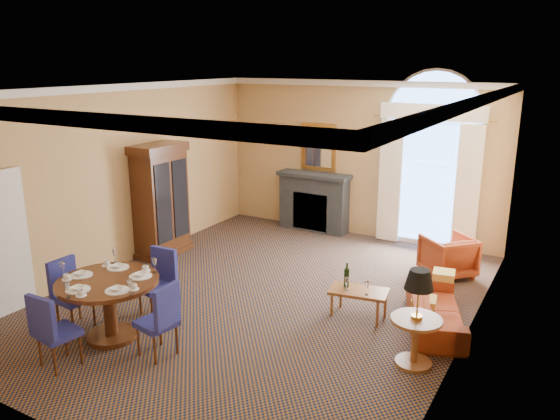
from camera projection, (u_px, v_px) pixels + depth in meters
The scene contains 12 objects.
ground at pixel (264, 297), 8.55m from camera, with size 7.50×7.50×0.00m, color black.
room_envelope at pixel (284, 132), 8.45m from camera, with size 6.04×7.52×3.45m.
armoire at pixel (161, 202), 10.21m from camera, with size 0.61×1.08×2.11m.
dining_table at pixel (109, 295), 7.14m from camera, with size 1.33×1.33×1.03m.
dining_chair_north at pixel (160, 277), 7.91m from camera, with size 0.55×0.55×0.97m.
dining_chair_south at pixel (51, 327), 6.43m from camera, with size 0.50×0.50×0.97m.
dining_chair_east at pixel (162, 316), 6.70m from camera, with size 0.51×0.51×0.97m.
dining_chair_west at pixel (69, 289), 7.50m from camera, with size 0.48×0.48×0.97m.
sofa at pixel (435, 308), 7.60m from camera, with size 1.77×0.69×0.52m, color #9E3C1C.
armchair at pixel (448, 256), 9.33m from camera, with size 0.76×0.78×0.71m, color #9E3C1C.
coffee_table at pixel (358, 291), 7.81m from camera, with size 0.89×0.59×0.78m.
side_table at pixel (417, 307), 6.47m from camera, with size 0.61×0.61×1.21m.
Camera 1 is at (4.13, -6.71, 3.60)m, focal length 35.00 mm.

